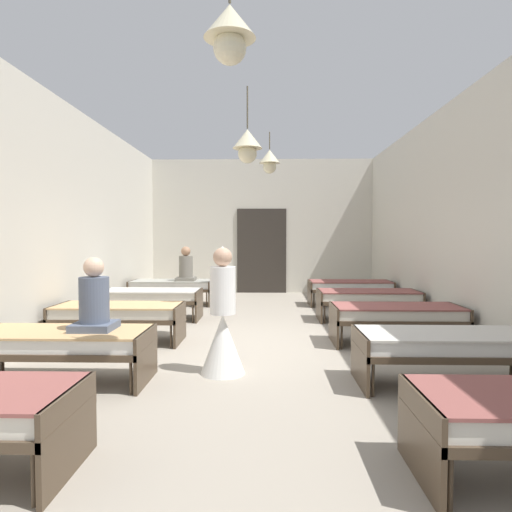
% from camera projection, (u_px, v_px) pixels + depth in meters
% --- Properties ---
extents(ground_plane, '(6.87, 12.98, 0.10)m').
position_uv_depth(ground_plane, '(257.00, 346.00, 6.79)').
color(ground_plane, '#9E9384').
extents(room_shell, '(6.67, 12.58, 3.81)m').
position_uv_depth(room_shell, '(258.00, 219.00, 8.07)').
color(room_shell, beige).
rests_on(room_shell, ground).
extents(bed_left_row_1, '(1.90, 0.84, 0.57)m').
position_uv_depth(bed_left_row_1, '(61.00, 343.00, 4.92)').
color(bed_left_row_1, '#473828').
rests_on(bed_left_row_1, ground).
extents(bed_right_row_1, '(1.90, 0.84, 0.57)m').
position_uv_depth(bed_right_row_1, '(447.00, 345.00, 4.82)').
color(bed_right_row_1, '#473828').
rests_on(bed_right_row_1, ground).
extents(bed_left_row_2, '(1.90, 0.84, 0.57)m').
position_uv_depth(bed_left_row_2, '(119.00, 313.00, 6.82)').
color(bed_left_row_2, '#473828').
rests_on(bed_left_row_2, ground).
extents(bed_right_row_2, '(1.90, 0.84, 0.57)m').
position_uv_depth(bed_right_row_2, '(396.00, 314.00, 6.72)').
color(bed_right_row_2, '#473828').
rests_on(bed_right_row_2, ground).
extents(bed_left_row_3, '(1.90, 0.84, 0.57)m').
position_uv_depth(bed_left_row_3, '(151.00, 297.00, 8.72)').
color(bed_left_row_3, '#473828').
rests_on(bed_left_row_3, ground).
extents(bed_right_row_3, '(1.90, 0.84, 0.57)m').
position_uv_depth(bed_right_row_3, '(368.00, 297.00, 8.62)').
color(bed_right_row_3, '#473828').
rests_on(bed_right_row_3, ground).
extents(bed_left_row_4, '(1.90, 0.84, 0.57)m').
position_uv_depth(bed_left_row_4, '(172.00, 286.00, 10.62)').
color(bed_left_row_4, '#473828').
rests_on(bed_left_row_4, ground).
extents(bed_right_row_4, '(1.90, 0.84, 0.57)m').
position_uv_depth(bed_right_row_4, '(350.00, 287.00, 10.51)').
color(bed_right_row_4, '#473828').
rests_on(bed_right_row_4, ground).
extents(nurse_near_aisle, '(0.52, 0.52, 1.49)m').
position_uv_depth(nurse_near_aisle, '(223.00, 328.00, 5.24)').
color(nurse_near_aisle, white).
rests_on(nurse_near_aisle, ground).
extents(patient_seated_primary, '(0.44, 0.44, 0.80)m').
position_uv_depth(patient_seated_primary, '(186.00, 268.00, 10.51)').
color(patient_seated_primary, slate).
rests_on(patient_seated_primary, bed_left_row_4).
extents(patient_seated_secondary, '(0.44, 0.44, 0.80)m').
position_uv_depth(patient_seated_secondary, '(94.00, 303.00, 4.94)').
color(patient_seated_secondary, '#515B70').
rests_on(patient_seated_secondary, bed_left_row_1).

